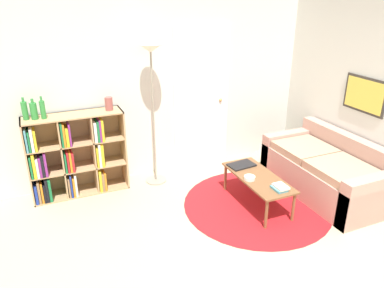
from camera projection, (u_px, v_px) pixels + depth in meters
The scene contains 15 objects.
ground_plane at pixel (259, 283), 3.41m from camera, with size 14.00×14.00×0.00m, color tan.
wall_back at pixel (164, 83), 5.09m from camera, with size 7.26×0.11×2.60m.
wall_right at pixel (355, 89), 4.78m from camera, with size 0.08×5.54×2.60m.
rug at pixel (257, 204), 4.64m from camera, with size 1.81×1.81×0.01m.
bookshelf at pixel (71, 157), 4.72m from camera, with size 1.20×0.34×1.07m.
floor_lamp at pixel (151, 72), 4.63m from camera, with size 0.29×0.29×1.86m.
couch at pixel (328, 172), 4.86m from camera, with size 0.85×1.66×0.74m.
coffee_table at pixel (258, 179), 4.53m from camera, with size 0.45×1.03×0.38m.
laptop at pixel (242, 165), 4.78m from camera, with size 0.35×0.25×0.02m.
bowl at pixel (250, 178), 4.43m from camera, with size 0.13×0.13×0.04m.
book_stack_on_table at pixel (280, 188), 4.21m from camera, with size 0.15×0.18×0.05m.
bottle_left at pixel (25, 110), 4.32m from camera, with size 0.07×0.07×0.27m.
bottle_middle at pixel (34, 111), 4.34m from camera, with size 0.08×0.08×0.25m.
bottle_right at pixel (43, 109), 4.35m from camera, with size 0.06×0.06×0.27m.
vase_on_shelf at pixel (109, 104), 4.67m from camera, with size 0.10×0.10×0.17m.
Camera 1 is at (-1.62, -2.20, 2.49)m, focal length 35.00 mm.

